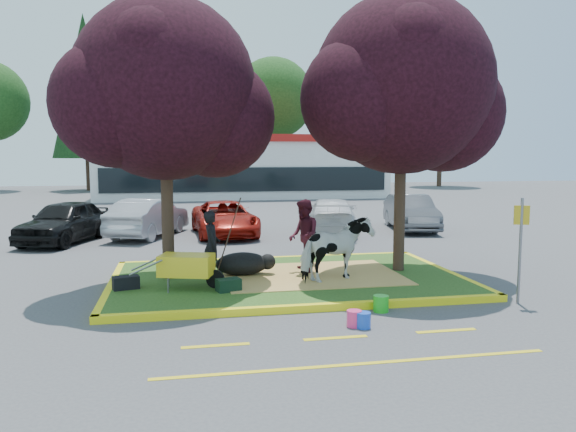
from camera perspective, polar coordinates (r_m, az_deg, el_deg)
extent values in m
plane|color=#424244|center=(13.59, -0.03, -6.75)|extent=(90.00, 90.00, 0.00)
cube|color=#244716|center=(13.57, -0.03, -6.44)|extent=(8.00, 5.00, 0.15)
cube|color=yellow|center=(11.13, 2.54, -9.31)|extent=(8.30, 0.16, 0.15)
cube|color=yellow|center=(16.06, -1.80, -4.44)|extent=(8.30, 0.16, 0.15)
cube|color=yellow|center=(13.42, -17.52, -6.88)|extent=(0.16, 5.30, 0.15)
cube|color=yellow|center=(14.88, 15.65, -5.54)|extent=(0.16, 5.30, 0.15)
cube|color=#D9AA59|center=(13.68, 2.45, -6.00)|extent=(4.20, 3.00, 0.01)
cylinder|color=black|center=(13.44, -12.17, 1.24)|extent=(0.28, 0.28, 3.53)
sphere|color=black|center=(13.48, -12.43, 12.52)|extent=(4.20, 4.20, 4.20)
sphere|color=black|center=(13.65, -7.43, 9.87)|extent=(2.86, 2.86, 2.86)
sphere|color=black|center=(13.21, -17.07, 10.87)|extent=(2.86, 2.86, 2.86)
cylinder|color=black|center=(14.31, 11.29, 1.89)|extent=(0.28, 0.28, 3.70)
sphere|color=black|center=(14.37, 11.54, 12.98)|extent=(4.40, 4.40, 4.40)
sphere|color=black|center=(14.98, 15.52, 10.07)|extent=(2.99, 2.99, 2.99)
sphere|color=black|center=(13.66, 7.64, 11.74)|extent=(2.99, 2.99, 2.99)
cube|color=yellow|center=(9.33, -7.37, -12.94)|extent=(1.10, 0.12, 0.01)
cube|color=yellow|center=(9.65, 4.85, -12.24)|extent=(1.10, 0.12, 0.01)
cube|color=yellow|center=(10.35, 15.76, -11.16)|extent=(1.10, 0.12, 0.01)
cube|color=yellow|center=(8.57, 7.12, -14.70)|extent=(6.00, 0.10, 0.01)
cube|color=silver|center=(41.26, -4.76, 4.80)|extent=(20.00, 8.00, 4.00)
cube|color=#A21611|center=(41.26, -4.79, 7.79)|extent=(20.40, 8.40, 0.50)
cube|color=black|center=(37.26, -4.07, 3.72)|extent=(19.00, 0.10, 1.60)
cylinder|color=black|center=(50.56, -19.62, 4.69)|extent=(0.44, 0.44, 3.92)
cone|color=black|center=(50.86, -19.90, 12.27)|extent=(5.60, 5.60, 11.90)
cylinder|color=black|center=(51.52, -10.49, 4.50)|extent=(0.44, 0.44, 3.08)
sphere|color=#143811|center=(51.63, -10.61, 10.37)|extent=(6.16, 6.16, 6.16)
cylinder|color=black|center=(51.22, -1.47, 4.91)|extent=(0.44, 0.44, 3.64)
sphere|color=#143811|center=(51.45, -1.49, 11.87)|extent=(7.28, 7.28, 7.28)
cylinder|color=black|center=(53.62, 6.93, 4.85)|extent=(0.44, 0.44, 3.50)
cone|color=black|center=(53.81, 7.02, 11.25)|extent=(5.00, 5.00, 10.62)
cylinder|color=black|center=(55.70, 15.13, 4.59)|extent=(0.44, 0.44, 3.22)
sphere|color=#143811|center=(55.83, 15.29, 10.26)|extent=(6.44, 6.44, 6.44)
imported|color=silver|center=(12.94, 4.92, -3.41)|extent=(1.92, 1.44, 1.48)
ellipsoid|color=black|center=(13.66, -4.70, -4.86)|extent=(1.46, 1.15, 0.56)
imported|color=black|center=(13.26, -7.77, -2.93)|extent=(0.42, 0.61, 1.60)
imported|color=#3E111D|center=(13.81, 1.61, -2.06)|extent=(0.72, 0.91, 1.82)
imported|color=black|center=(14.97, 2.22, -2.46)|extent=(0.48, 0.80, 1.28)
cylinder|color=black|center=(12.43, -7.39, -6.37)|extent=(0.41, 0.20, 0.40)
cylinder|color=slate|center=(12.19, -12.08, -6.99)|extent=(0.04, 0.04, 0.29)
cylinder|color=slate|center=(12.67, -12.05, -6.48)|extent=(0.04, 0.04, 0.29)
cube|color=yellow|center=(12.34, -10.28, -4.92)|extent=(1.27, 0.98, 0.45)
cylinder|color=slate|center=(12.12, -14.25, -5.11)|extent=(0.71, 0.26, 0.37)
cylinder|color=slate|center=(12.60, -14.13, -4.67)|extent=(0.71, 0.26, 0.37)
cube|color=black|center=(12.77, -16.15, -6.52)|extent=(0.61, 0.44, 0.28)
cube|color=black|center=(12.15, -6.07, -6.98)|extent=(0.57, 0.44, 0.27)
cylinder|color=slate|center=(12.43, 22.51, -3.32)|extent=(0.06, 0.06, 2.19)
cube|color=gold|center=(12.33, 22.65, 0.09)|extent=(0.30, 0.13, 0.39)
cylinder|color=green|center=(11.24, 9.42, -8.77)|extent=(0.35, 0.35, 0.32)
cylinder|color=#F9377A|center=(10.24, 6.75, -10.31)|extent=(0.33, 0.33, 0.29)
cylinder|color=blue|center=(10.19, 7.66, -10.44)|extent=(0.34, 0.34, 0.28)
imported|color=black|center=(21.00, -21.76, -0.51)|extent=(3.08, 4.68, 1.48)
imported|color=#A1A2A9|center=(21.56, -13.98, -0.15)|extent=(3.03, 4.59, 1.43)
imported|color=#99160C|center=(21.37, -6.48, -0.24)|extent=(2.43, 4.79, 1.30)
imported|color=silver|center=(21.97, 4.38, 0.02)|extent=(2.87, 4.93, 1.34)
imported|color=#515258|center=(23.34, 12.38, 0.35)|extent=(2.23, 4.49, 1.42)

